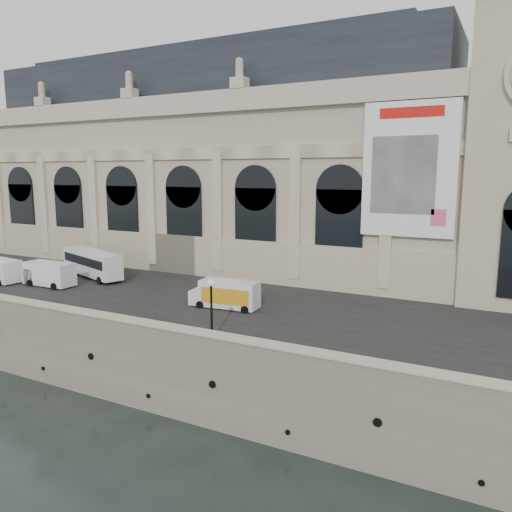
{
  "coord_description": "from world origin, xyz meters",
  "views": [
    {
      "loc": [
        32.61,
        -28.73,
        18.76
      ],
      "look_at": [
        6.02,
        22.0,
        9.14
      ],
      "focal_mm": 35.0,
      "sensor_mm": 36.0,
      "label": 1
    }
  ],
  "objects_px": {
    "van_c": "(48,274)",
    "bus_left": "(92,263)",
    "box_truck": "(226,294)",
    "lamp_right": "(211,311)"
  },
  "relations": [
    {
      "from": "van_c",
      "to": "box_truck",
      "type": "relative_size",
      "value": 0.91
    },
    {
      "from": "bus_left",
      "to": "box_truck",
      "type": "height_order",
      "value": "bus_left"
    },
    {
      "from": "box_truck",
      "to": "lamp_right",
      "type": "height_order",
      "value": "lamp_right"
    },
    {
      "from": "bus_left",
      "to": "van_c",
      "type": "height_order",
      "value": "bus_left"
    },
    {
      "from": "box_truck",
      "to": "lamp_right",
      "type": "relative_size",
      "value": 1.42
    },
    {
      "from": "bus_left",
      "to": "van_c",
      "type": "distance_m",
      "value": 5.82
    },
    {
      "from": "box_truck",
      "to": "lamp_right",
      "type": "bearing_deg",
      "value": -65.46
    },
    {
      "from": "van_c",
      "to": "lamp_right",
      "type": "relative_size",
      "value": 1.29
    },
    {
      "from": "van_c",
      "to": "bus_left",
      "type": "bearing_deg",
      "value": 79.28
    },
    {
      "from": "bus_left",
      "to": "lamp_right",
      "type": "bearing_deg",
      "value": -26.78
    }
  ]
}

